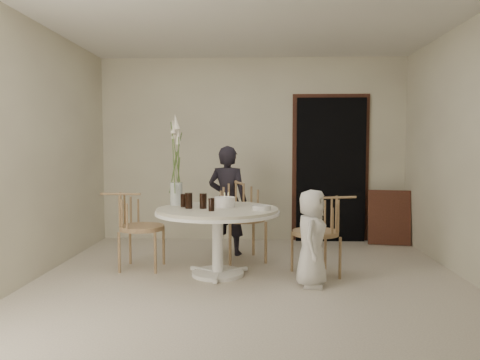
{
  "coord_description": "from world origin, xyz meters",
  "views": [
    {
      "loc": [
        0.08,
        -4.71,
        1.38
      ],
      "look_at": [
        -0.11,
        0.3,
        1.03
      ],
      "focal_mm": 35.0,
      "sensor_mm": 36.0,
      "label": 1
    }
  ],
  "objects_px": {
    "table": "(218,219)",
    "chair_far": "(239,208)",
    "girl": "(228,200)",
    "birthday_cake": "(225,202)",
    "chair_right": "(326,224)",
    "boy": "(312,238)",
    "flower_vase": "(176,170)",
    "chair_left": "(131,219)"
  },
  "relations": [
    {
      "from": "table",
      "to": "chair_far",
      "type": "xyz_separation_m",
      "value": [
        0.2,
        0.8,
        0.01
      ]
    },
    {
      "from": "girl",
      "to": "birthday_cake",
      "type": "bearing_deg",
      "value": 105.8
    },
    {
      "from": "table",
      "to": "chair_right",
      "type": "bearing_deg",
      "value": 3.58
    },
    {
      "from": "chair_far",
      "to": "girl",
      "type": "bearing_deg",
      "value": 106.68
    },
    {
      "from": "table",
      "to": "birthday_cake",
      "type": "height_order",
      "value": "birthday_cake"
    },
    {
      "from": "boy",
      "to": "flower_vase",
      "type": "height_order",
      "value": "flower_vase"
    },
    {
      "from": "chair_far",
      "to": "chair_left",
      "type": "relative_size",
      "value": 1.1
    },
    {
      "from": "chair_far",
      "to": "girl",
      "type": "xyz_separation_m",
      "value": [
        -0.16,
        0.21,
        0.08
      ]
    },
    {
      "from": "flower_vase",
      "to": "table",
      "type": "bearing_deg",
      "value": -27.19
    },
    {
      "from": "flower_vase",
      "to": "chair_left",
      "type": "bearing_deg",
      "value": -179.54
    },
    {
      "from": "birthday_cake",
      "to": "table",
      "type": "bearing_deg",
      "value": -122.71
    },
    {
      "from": "chair_left",
      "to": "girl",
      "type": "height_order",
      "value": "girl"
    },
    {
      "from": "chair_right",
      "to": "chair_left",
      "type": "relative_size",
      "value": 0.98
    },
    {
      "from": "chair_far",
      "to": "chair_right",
      "type": "height_order",
      "value": "chair_far"
    },
    {
      "from": "chair_right",
      "to": "flower_vase",
      "type": "bearing_deg",
      "value": -110.57
    },
    {
      "from": "girl",
      "to": "table",
      "type": "bearing_deg",
      "value": 101.68
    },
    {
      "from": "chair_left",
      "to": "boy",
      "type": "bearing_deg",
      "value": -105.63
    },
    {
      "from": "chair_far",
      "to": "boy",
      "type": "height_order",
      "value": "boy"
    },
    {
      "from": "flower_vase",
      "to": "chair_right",
      "type": "bearing_deg",
      "value": -6.12
    },
    {
      "from": "chair_far",
      "to": "birthday_cake",
      "type": "xyz_separation_m",
      "value": [
        -0.13,
        -0.69,
        0.16
      ]
    },
    {
      "from": "chair_far",
      "to": "boy",
      "type": "distance_m",
      "value": 1.4
    },
    {
      "from": "chair_far",
      "to": "boy",
      "type": "relative_size",
      "value": 1.0
    },
    {
      "from": "chair_far",
      "to": "flower_vase",
      "type": "relative_size",
      "value": 0.95
    },
    {
      "from": "chair_right",
      "to": "birthday_cake",
      "type": "relative_size",
      "value": 3.78
    },
    {
      "from": "table",
      "to": "boy",
      "type": "bearing_deg",
      "value": -20.57
    },
    {
      "from": "table",
      "to": "girl",
      "type": "distance_m",
      "value": 1.01
    },
    {
      "from": "table",
      "to": "chair_far",
      "type": "bearing_deg",
      "value": 76.06
    },
    {
      "from": "chair_right",
      "to": "girl",
      "type": "xyz_separation_m",
      "value": [
        -1.13,
        0.93,
        0.15
      ]
    },
    {
      "from": "chair_right",
      "to": "flower_vase",
      "type": "distance_m",
      "value": 1.76
    },
    {
      "from": "table",
      "to": "flower_vase",
      "type": "relative_size",
      "value": 1.31
    },
    {
      "from": "chair_right",
      "to": "chair_left",
      "type": "distance_m",
      "value": 2.18
    },
    {
      "from": "chair_far",
      "to": "chair_right",
      "type": "xyz_separation_m",
      "value": [
        0.97,
        -0.72,
        -0.07
      ]
    },
    {
      "from": "chair_left",
      "to": "girl",
      "type": "relative_size",
      "value": 0.62
    },
    {
      "from": "girl",
      "to": "flower_vase",
      "type": "distance_m",
      "value": 1.01
    },
    {
      "from": "chair_right",
      "to": "chair_left",
      "type": "bearing_deg",
      "value": -109.01
    },
    {
      "from": "birthday_cake",
      "to": "flower_vase",
      "type": "relative_size",
      "value": 0.22
    },
    {
      "from": "table",
      "to": "chair_far",
      "type": "distance_m",
      "value": 0.82
    },
    {
      "from": "chair_far",
      "to": "chair_left",
      "type": "height_order",
      "value": "chair_far"
    },
    {
      "from": "chair_left",
      "to": "flower_vase",
      "type": "distance_m",
      "value": 0.76
    },
    {
      "from": "flower_vase",
      "to": "girl",
      "type": "bearing_deg",
      "value": 54.83
    },
    {
      "from": "table",
      "to": "birthday_cake",
      "type": "xyz_separation_m",
      "value": [
        0.07,
        0.11,
        0.17
      ]
    },
    {
      "from": "boy",
      "to": "chair_left",
      "type": "bearing_deg",
      "value": 86.35
    }
  ]
}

